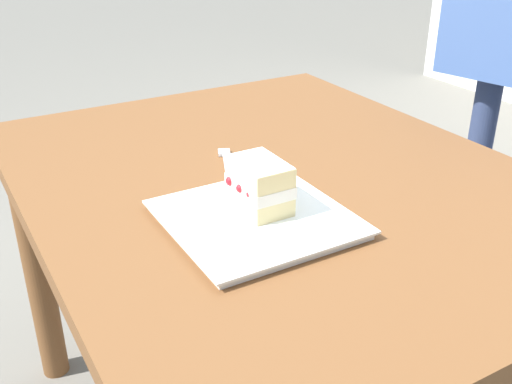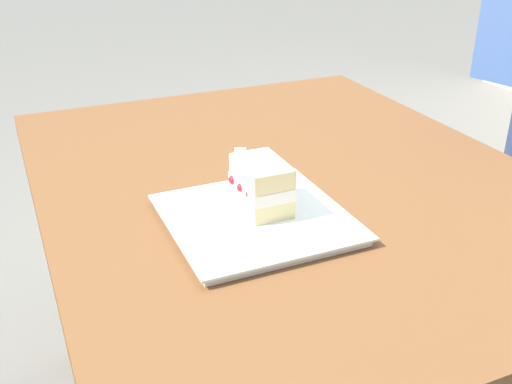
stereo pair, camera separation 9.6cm
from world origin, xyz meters
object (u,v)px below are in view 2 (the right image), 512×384
object	(u,v)px
patio_table	(288,224)
dessert_plate	(256,220)
cake_slice	(261,185)
dessert_fork	(239,162)

from	to	relation	value
patio_table	dessert_plate	size ratio (longest dim) A/B	4.07
patio_table	cake_slice	xyz separation A→B (m)	(-0.13, 0.12, 0.16)
dessert_plate	dessert_fork	world-z (taller)	dessert_plate
patio_table	dessert_plate	distance (m)	0.23
patio_table	dessert_fork	distance (m)	0.16
dessert_plate	dessert_fork	xyz separation A→B (m)	(0.24, -0.07, -0.00)
dessert_plate	cake_slice	xyz separation A→B (m)	(0.02, -0.02, 0.05)
dessert_plate	dessert_fork	bearing A→B (deg)	-15.80
patio_table	dessert_fork	xyz separation A→B (m)	(0.09, 0.07, 0.11)
patio_table	cake_slice	distance (m)	0.24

